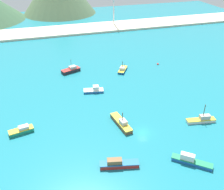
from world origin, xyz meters
TOP-DOWN VIEW (x-y plane):
  - ground at (0.00, 30.00)m, footprint 260.00×280.00m
  - fishing_boat_0 at (7.68, 40.57)m, footprint 6.16×7.73m
  - fishing_boat_1 at (6.54, -14.41)m, footprint 8.79×7.74m
  - fishing_boat_2 at (19.09, -0.43)m, footprint 9.06×3.46m
  - fishing_boat_3 at (-7.97, 26.84)m, footprint 7.61×4.13m
  - fishing_boat_4 at (-4.81, 5.01)m, footprint 3.97×10.50m
  - fishing_boat_5 at (-33.20, 9.92)m, footprint 7.14×3.71m
  - fishing_boat_6 at (-13.39, 46.12)m, footprint 8.44×5.51m
  - fishing_boat_7 at (-10.72, -10.26)m, footprint 9.78×4.16m
  - buoy_1 at (25.19, 42.57)m, footprint 0.95×0.95m
  - beach_strip at (0.00, 105.91)m, footprint 247.00×21.75m

SIDE VIEW (x-z plane):
  - ground at x=0.00m, z-range -0.50..0.00m
  - buoy_1 at x=25.19m, z-range -0.31..0.64m
  - beach_strip at x=0.00m, z-range 0.00..1.20m
  - fishing_boat_0 at x=7.68m, z-range -1.63..3.05m
  - fishing_boat_3 at x=-7.97m, z-range -0.42..1.96m
  - fishing_boat_5 at x=-33.20m, z-range -0.24..1.87m
  - fishing_boat_2 at x=19.09m, z-range -2.25..3.92m
  - fishing_boat_7 at x=-10.72m, z-range -0.31..1.99m
  - fishing_boat_4 at x=-4.81m, z-range -1.55..3.24m
  - fishing_boat_1 at x=6.54m, z-range -0.42..2.18m
  - fishing_boat_6 at x=-13.39m, z-range -1.91..3.78m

